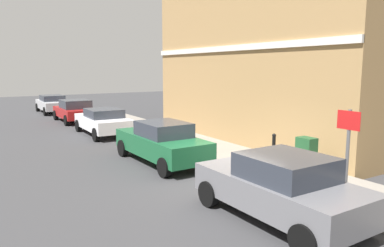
{
  "coord_description": "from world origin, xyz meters",
  "views": [
    {
      "loc": [
        -6.58,
        -8.49,
        3.39
      ],
      "look_at": [
        1.07,
        3.83,
        1.2
      ],
      "focal_mm": 34.44,
      "sensor_mm": 36.0,
      "label": 1
    }
  ],
  "objects_px": {
    "car_white": "(103,121)",
    "bollard_near_cabinet": "(274,147)",
    "utility_cabinet": "(306,157)",
    "car_red": "(75,110)",
    "car_grey": "(280,187)",
    "car_silver": "(53,103)",
    "car_green": "(162,142)",
    "street_sign": "(348,143)"
  },
  "relations": [
    {
      "from": "car_grey",
      "to": "bollard_near_cabinet",
      "type": "distance_m",
      "value": 4.49
    },
    {
      "from": "car_green",
      "to": "car_white",
      "type": "xyz_separation_m",
      "value": [
        0.05,
        6.63,
        -0.06
      ]
    },
    {
      "from": "car_silver",
      "to": "utility_cabinet",
      "type": "relative_size",
      "value": 3.74
    },
    {
      "from": "car_grey",
      "to": "car_red",
      "type": "distance_m",
      "value": 17.97
    },
    {
      "from": "car_red",
      "to": "street_sign",
      "type": "bearing_deg",
      "value": -175.46
    },
    {
      "from": "utility_cabinet",
      "to": "bollard_near_cabinet",
      "type": "relative_size",
      "value": 1.11
    },
    {
      "from": "car_green",
      "to": "street_sign",
      "type": "distance_m",
      "value": 6.62
    },
    {
      "from": "car_grey",
      "to": "street_sign",
      "type": "distance_m",
      "value": 1.94
    },
    {
      "from": "car_silver",
      "to": "street_sign",
      "type": "height_order",
      "value": "street_sign"
    },
    {
      "from": "car_white",
      "to": "utility_cabinet",
      "type": "bearing_deg",
      "value": -164.63
    },
    {
      "from": "car_red",
      "to": "street_sign",
      "type": "relative_size",
      "value": 1.73
    },
    {
      "from": "utility_cabinet",
      "to": "street_sign",
      "type": "distance_m",
      "value": 2.78
    },
    {
      "from": "car_green",
      "to": "car_white",
      "type": "height_order",
      "value": "car_green"
    },
    {
      "from": "car_green",
      "to": "car_red",
      "type": "bearing_deg",
      "value": -1.21
    },
    {
      "from": "car_green",
      "to": "utility_cabinet",
      "type": "xyz_separation_m",
      "value": [
        2.87,
        -4.08,
        -0.08
      ]
    },
    {
      "from": "car_red",
      "to": "bollard_near_cabinet",
      "type": "relative_size",
      "value": 3.84
    },
    {
      "from": "car_white",
      "to": "utility_cabinet",
      "type": "distance_m",
      "value": 11.07
    },
    {
      "from": "utility_cabinet",
      "to": "car_grey",
      "type": "bearing_deg",
      "value": -148.05
    },
    {
      "from": "street_sign",
      "to": "car_green",
      "type": "bearing_deg",
      "value": 104.16
    },
    {
      "from": "car_white",
      "to": "bollard_near_cabinet",
      "type": "bearing_deg",
      "value": -161.81
    },
    {
      "from": "car_red",
      "to": "street_sign",
      "type": "height_order",
      "value": "street_sign"
    },
    {
      "from": "car_silver",
      "to": "car_green",
      "type": "bearing_deg",
      "value": -179.28
    },
    {
      "from": "car_red",
      "to": "utility_cabinet",
      "type": "relative_size",
      "value": 3.47
    },
    {
      "from": "car_grey",
      "to": "car_green",
      "type": "bearing_deg",
      "value": -1.32
    },
    {
      "from": "car_green",
      "to": "bollard_near_cabinet",
      "type": "height_order",
      "value": "car_green"
    },
    {
      "from": "bollard_near_cabinet",
      "to": "car_grey",
      "type": "bearing_deg",
      "value": -132.41
    },
    {
      "from": "car_grey",
      "to": "car_white",
      "type": "relative_size",
      "value": 0.95
    },
    {
      "from": "bollard_near_cabinet",
      "to": "car_silver",
      "type": "bearing_deg",
      "value": 98.79
    },
    {
      "from": "car_white",
      "to": "car_silver",
      "type": "distance_m",
      "value": 11.18
    },
    {
      "from": "car_silver",
      "to": "bollard_near_cabinet",
      "type": "height_order",
      "value": "car_silver"
    },
    {
      "from": "car_green",
      "to": "bollard_near_cabinet",
      "type": "xyz_separation_m",
      "value": [
        2.97,
        -2.59,
        -0.06
      ]
    },
    {
      "from": "car_green",
      "to": "car_white",
      "type": "distance_m",
      "value": 6.63
    },
    {
      "from": "utility_cabinet",
      "to": "bollard_near_cabinet",
      "type": "height_order",
      "value": "utility_cabinet"
    },
    {
      "from": "utility_cabinet",
      "to": "bollard_near_cabinet",
      "type": "xyz_separation_m",
      "value": [
        0.1,
        1.49,
        0.02
      ]
    },
    {
      "from": "car_green",
      "to": "car_red",
      "type": "distance_m",
      "value": 12.06
    },
    {
      "from": "car_silver",
      "to": "utility_cabinet",
      "type": "height_order",
      "value": "car_silver"
    },
    {
      "from": "car_grey",
      "to": "car_silver",
      "type": "distance_m",
      "value": 23.71
    },
    {
      "from": "car_grey",
      "to": "car_red",
      "type": "bearing_deg",
      "value": -1.02
    },
    {
      "from": "car_green",
      "to": "car_white",
      "type": "bearing_deg",
      "value": -1.53
    },
    {
      "from": "car_red",
      "to": "car_grey",
      "type": "bearing_deg",
      "value": 179.38
    },
    {
      "from": "bollard_near_cabinet",
      "to": "utility_cabinet",
      "type": "bearing_deg",
      "value": -93.85
    },
    {
      "from": "bollard_near_cabinet",
      "to": "car_green",
      "type": "bearing_deg",
      "value": 138.87
    }
  ]
}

